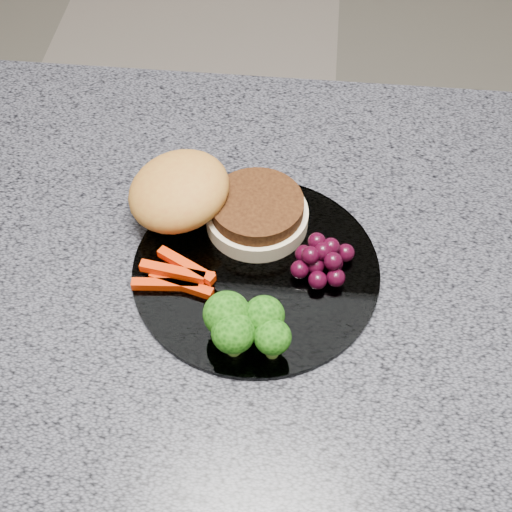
{
  "coord_description": "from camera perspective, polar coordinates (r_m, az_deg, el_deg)",
  "views": [
    {
      "loc": [
        -0.08,
        -0.47,
        1.5
      ],
      "look_at": [
        -0.12,
        -0.03,
        0.93
      ],
      "focal_mm": 50.0,
      "sensor_mm": 36.0,
      "label": 1
    }
  ],
  "objects": [
    {
      "name": "countertop",
      "position": [
        0.79,
        8.93,
        -1.3
      ],
      "size": [
        1.2,
        0.6,
        0.04
      ],
      "primitive_type": "cube",
      "color": "#53535E",
      "rests_on": "island_cabinet"
    },
    {
      "name": "plate",
      "position": [
        0.75,
        0.0,
        -1.08
      ],
      "size": [
        0.26,
        0.26,
        0.01
      ],
      "primitive_type": "cylinder",
      "color": "white",
      "rests_on": "countertop"
    },
    {
      "name": "island_cabinet",
      "position": [
        1.17,
        6.16,
        -14.56
      ],
      "size": [
        1.2,
        0.6,
        0.86
      ],
      "primitive_type": "cube",
      "color": "brown",
      "rests_on": "ground"
    },
    {
      "name": "broccoli",
      "position": [
        0.67,
        -0.93,
        -5.43
      ],
      "size": [
        0.09,
        0.06,
        0.05
      ],
      "rotation": [
        0.0,
        0.0,
        -0.12
      ],
      "color": "olive",
      "rests_on": "plate"
    },
    {
      "name": "burger",
      "position": [
        0.77,
        -3.96,
        4.37
      ],
      "size": [
        0.2,
        0.12,
        0.06
      ],
      "rotation": [
        0.0,
        0.0,
        -0.0
      ],
      "color": "beige",
      "rests_on": "plate"
    },
    {
      "name": "grape_bunch",
      "position": [
        0.74,
        5.34,
        -0.26
      ],
      "size": [
        0.07,
        0.06,
        0.03
      ],
      "rotation": [
        0.0,
        0.0,
        0.04
      ],
      "color": "black",
      "rests_on": "plate"
    },
    {
      "name": "carrot_sticks",
      "position": [
        0.73,
        -6.29,
        -1.58
      ],
      "size": [
        0.09,
        0.05,
        0.02
      ],
      "rotation": [
        0.0,
        0.0,
        -0.41
      ],
      "color": "red",
      "rests_on": "plate"
    }
  ]
}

